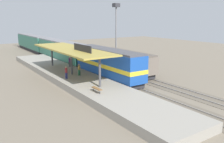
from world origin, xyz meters
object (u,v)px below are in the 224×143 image
at_px(locomotive, 108,64).
at_px(passenger_carriage_front, 61,51).
at_px(freight_car, 126,62).
at_px(person_waiting, 66,72).
at_px(platform_bench, 97,89).
at_px(person_boarding, 70,61).
at_px(person_walking, 79,69).
at_px(passenger_carriage_rear, 32,42).
at_px(light_mast, 116,21).

relative_size(locomotive, passenger_carriage_front, 0.72).
xyz_separation_m(locomotive, freight_car, (4.60, 1.53, -0.44)).
height_order(freight_car, person_waiting, freight_car).
distance_m(platform_bench, person_boarding, 15.24).
height_order(locomotive, person_walking, locomotive).
bearing_deg(passenger_carriage_rear, freight_car, -82.96).
bearing_deg(person_boarding, freight_car, -41.19).
relative_size(person_waiting, person_walking, 1.00).
relative_size(freight_car, person_boarding, 7.02).
height_order(locomotive, passenger_carriage_front, locomotive).
bearing_deg(locomotive, person_waiting, 174.04).
height_order(locomotive, passenger_carriage_rear, locomotive).
bearing_deg(passenger_carriage_rear, person_waiting, -99.38).
height_order(passenger_carriage_front, person_boarding, passenger_carriage_front).
distance_m(passenger_carriage_rear, light_mast, 31.36).
relative_size(locomotive, person_walking, 8.44).
distance_m(platform_bench, passenger_carriage_rear, 46.22).
height_order(passenger_carriage_front, freight_car, passenger_carriage_front).
distance_m(platform_bench, person_waiting, 7.70).
xyz_separation_m(locomotive, passenger_carriage_front, (0.00, 18.00, -0.10)).
xyz_separation_m(platform_bench, person_walking, (2.00, 8.40, 0.51)).
bearing_deg(passenger_carriage_front, passenger_carriage_rear, 90.00).
distance_m(platform_bench, freight_car, 13.64).
bearing_deg(person_waiting, platform_bench, -87.78).
distance_m(locomotive, person_boarding, 8.26).
xyz_separation_m(locomotive, passenger_carriage_rear, (0.00, 38.80, -0.10)).
bearing_deg(passenger_carriage_front, freight_car, -74.39).
bearing_deg(light_mast, locomotive, -130.79).
height_order(passenger_carriage_rear, freight_car, passenger_carriage_rear).
bearing_deg(light_mast, passenger_carriage_front, 131.04).
distance_m(passenger_carriage_front, freight_car, 17.10).
relative_size(freight_car, person_waiting, 7.02).
xyz_separation_m(freight_car, person_walking, (-8.60, -0.16, -0.12)).
xyz_separation_m(passenger_carriage_rear, person_walking, (-4.00, -37.43, -0.46)).
relative_size(passenger_carriage_rear, person_boarding, 11.70).
bearing_deg(passenger_carriage_rear, platform_bench, -97.46).
xyz_separation_m(locomotive, person_boarding, (-2.59, 7.82, -0.56)).
bearing_deg(platform_bench, locomotive, 49.49).
bearing_deg(freight_car, passenger_carriage_rear, 97.04).
bearing_deg(person_boarding, platform_bench, -102.95).
bearing_deg(person_walking, locomotive, -18.94).
bearing_deg(freight_car, locomotive, -161.58).
distance_m(passenger_carriage_front, person_walking, 17.11).
bearing_deg(person_waiting, locomotive, -5.96).
xyz_separation_m(platform_bench, freight_car, (10.60, 8.55, 0.63)).
relative_size(locomotive, light_mast, 1.23).
bearing_deg(passenger_carriage_rear, locomotive, -90.00).
distance_m(freight_car, person_boarding, 9.55).
relative_size(passenger_carriage_rear, person_walking, 11.70).
bearing_deg(locomotive, freight_car, 18.42).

